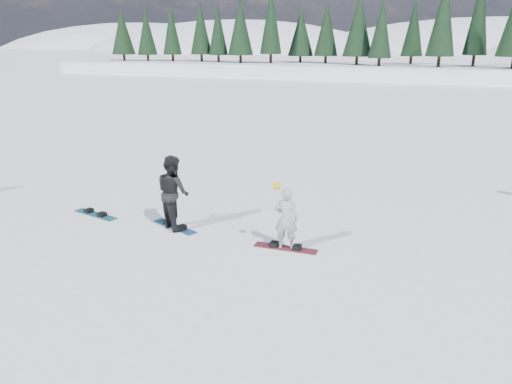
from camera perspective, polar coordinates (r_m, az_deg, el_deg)
ground at (r=12.22m, az=-11.40°, el=-5.88°), size 420.00×420.00×0.00m
alpine_backdrop at (r=200.29m, az=15.82°, el=11.26°), size 412.50×227.00×53.20m
snowboarder_woman at (r=11.48m, az=3.44°, el=-3.00°), size 0.60×0.45×1.63m
snowboarder_man at (r=12.87m, az=-9.45°, el=-0.02°), size 1.18×1.11×1.92m
snowboard_woman at (r=11.76m, az=3.40°, el=-6.42°), size 1.51×0.32×0.03m
snowboard_man at (r=13.18m, az=-9.25°, el=-3.94°), size 1.49×0.84×0.03m
snowboard_loose_c at (r=14.58m, az=-17.87°, el=-2.48°), size 1.52×0.62×0.03m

